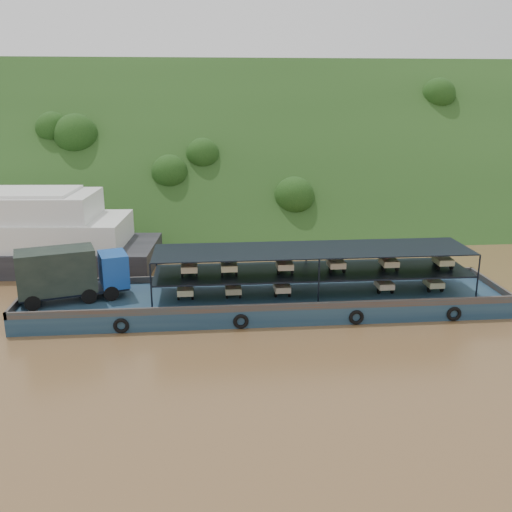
{
  "coord_description": "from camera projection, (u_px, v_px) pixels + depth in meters",
  "views": [
    {
      "loc": [
        -5.95,
        -39.65,
        15.44
      ],
      "look_at": [
        -2.0,
        3.0,
        3.2
      ],
      "focal_mm": 40.0,
      "sensor_mm": 36.0,
      "label": 1
    }
  ],
  "objects": [
    {
      "name": "hillside",
      "position": [
        248.0,
        212.0,
        77.2
      ],
      "size": [
        140.0,
        39.6,
        39.6
      ],
      "primitive_type": "cube",
      "rotation": [
        0.79,
        0.0,
        0.0
      ],
      "color": "#1B3714",
      "rests_on": "ground"
    },
    {
      "name": "cargo_barge",
      "position": [
        241.0,
        294.0,
        41.85
      ],
      "size": [
        35.11,
        7.18,
        5.02
      ],
      "color": "#122842",
      "rests_on": "ground"
    },
    {
      "name": "ground",
      "position": [
        286.0,
        307.0,
        42.74
      ],
      "size": [
        160.0,
        160.0,
        0.0
      ],
      "primitive_type": "plane",
      "color": "brown",
      "rests_on": "ground"
    }
  ]
}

